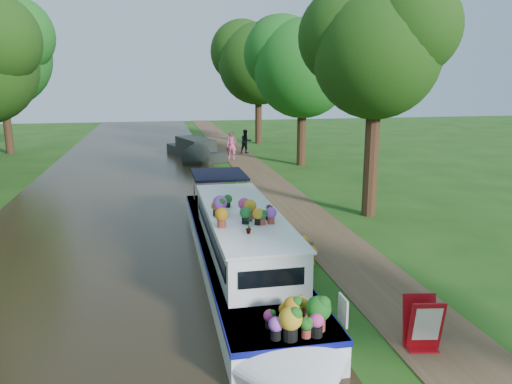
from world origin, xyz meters
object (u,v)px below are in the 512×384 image
Objects in this scene: pedestrian_pink at (231,145)px; pedestrian_dark at (246,142)px; plant_boat at (243,247)px; sandwich_board at (423,326)px; second_boat at (195,150)px.

pedestrian_dark is at bearing 74.41° from pedestrian_pink.
plant_boat reaches higher than pedestrian_pink.
sandwich_board is at bearing -74.14° from pedestrian_pink.
plant_boat is at bearing 132.81° from sandwich_board.
second_boat is at bearing 105.34° from sandwich_board.
pedestrian_dark is (1.40, 2.32, -0.08)m from pedestrian_pink.
pedestrian_pink is at bearing 100.13° from sandwich_board.
pedestrian_dark is at bearing 79.61° from plant_boat.
plant_boat reaches higher than pedestrian_dark.
plant_boat is 20.49m from pedestrian_pink.
pedestrian_pink is 1.09× the size of pedestrian_dark.
sandwich_board is 0.63× the size of pedestrian_dark.
sandwich_board is at bearing -100.77° from second_boat.
sandwich_board is at bearing -103.88° from pedestrian_dark.
pedestrian_pink is (2.36, -1.00, 0.41)m from second_boat.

